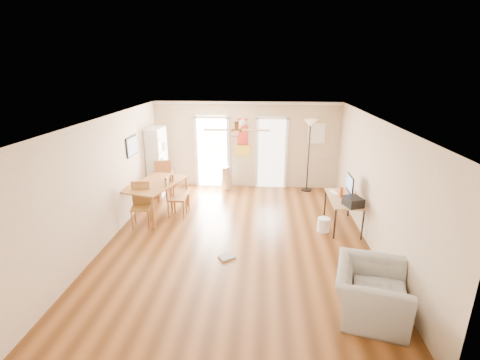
# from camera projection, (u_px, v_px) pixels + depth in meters

# --- Properties ---
(floor) EXTENTS (7.00, 7.00, 0.00)m
(floor) POSITION_uv_depth(u_px,v_px,m) (238.00, 239.00, 7.49)
(floor) COLOR brown
(floor) RESTS_ON ground
(ceiling) EXTENTS (5.50, 7.00, 0.00)m
(ceiling) POSITION_uv_depth(u_px,v_px,m) (238.00, 119.00, 6.68)
(ceiling) COLOR silver
(ceiling) RESTS_ON floor
(wall_back) EXTENTS (5.50, 0.04, 2.60)m
(wall_back) POSITION_uv_depth(u_px,v_px,m) (247.00, 145.00, 10.40)
(wall_back) COLOR beige
(wall_back) RESTS_ON floor
(wall_front) EXTENTS (5.50, 0.04, 2.60)m
(wall_front) POSITION_uv_depth(u_px,v_px,m) (214.00, 284.00, 3.77)
(wall_front) COLOR beige
(wall_front) RESTS_ON floor
(wall_left) EXTENTS (0.04, 7.00, 2.60)m
(wall_left) POSITION_uv_depth(u_px,v_px,m) (108.00, 179.00, 7.27)
(wall_left) COLOR beige
(wall_left) RESTS_ON floor
(wall_right) EXTENTS (0.04, 7.00, 2.60)m
(wall_right) POSITION_uv_depth(u_px,v_px,m) (375.00, 185.00, 6.90)
(wall_right) COLOR beige
(wall_right) RESTS_ON floor
(crown_molding) EXTENTS (5.50, 7.00, 0.08)m
(crown_molding) POSITION_uv_depth(u_px,v_px,m) (238.00, 121.00, 6.69)
(crown_molding) COLOR white
(crown_molding) RESTS_ON wall_back
(kitchen_doorway) EXTENTS (0.90, 0.10, 2.10)m
(kitchen_doorway) POSITION_uv_depth(u_px,v_px,m) (212.00, 153.00, 10.54)
(kitchen_doorway) COLOR white
(kitchen_doorway) RESTS_ON wall_back
(bathroom_doorway) EXTENTS (0.80, 0.10, 2.10)m
(bathroom_doorway) POSITION_uv_depth(u_px,v_px,m) (271.00, 154.00, 10.41)
(bathroom_doorway) COLOR white
(bathroom_doorway) RESTS_ON wall_back
(wall_decal) EXTENTS (0.46, 0.03, 1.10)m
(wall_decal) POSITION_uv_depth(u_px,v_px,m) (243.00, 137.00, 10.31)
(wall_decal) COLOR red
(wall_decal) RESTS_ON wall_back
(ac_grille) EXTENTS (0.50, 0.04, 0.60)m
(ac_grille) POSITION_uv_depth(u_px,v_px,m) (316.00, 133.00, 10.11)
(ac_grille) COLOR white
(ac_grille) RESTS_ON wall_back
(framed_poster) EXTENTS (0.04, 0.66, 0.48)m
(framed_poster) POSITION_uv_depth(u_px,v_px,m) (132.00, 146.00, 8.47)
(framed_poster) COLOR black
(framed_poster) RESTS_ON wall_left
(ceiling_fan) EXTENTS (1.24, 1.24, 0.20)m
(ceiling_fan) POSITION_uv_depth(u_px,v_px,m) (237.00, 130.00, 6.45)
(ceiling_fan) COLOR #593819
(ceiling_fan) RESTS_ON ceiling
(bookshelf) EXTENTS (0.63, 0.95, 1.94)m
(bookshelf) POSITION_uv_depth(u_px,v_px,m) (157.00, 161.00, 9.92)
(bookshelf) COLOR silver
(bookshelf) RESTS_ON floor
(dining_table) EXTENTS (1.44, 1.89, 0.83)m
(dining_table) POSITION_uv_depth(u_px,v_px,m) (156.00, 199.00, 8.62)
(dining_table) COLOR olive
(dining_table) RESTS_ON floor
(dining_chair_right_a) EXTENTS (0.52, 0.52, 1.01)m
(dining_chair_right_a) POSITION_uv_depth(u_px,v_px,m) (181.00, 191.00, 8.90)
(dining_chair_right_a) COLOR #A96D36
(dining_chair_right_a) RESTS_ON floor
(dining_chair_right_b) EXTENTS (0.45, 0.45, 1.05)m
(dining_chair_right_b) POSITION_uv_depth(u_px,v_px,m) (177.00, 196.00, 8.50)
(dining_chair_right_b) COLOR #94572F
(dining_chair_right_b) RESTS_ON floor
(dining_chair_near) EXTENTS (0.49, 0.49, 1.03)m
(dining_chair_near) POSITION_uv_depth(u_px,v_px,m) (141.00, 205.00, 7.96)
(dining_chair_near) COLOR #A67835
(dining_chair_near) RESTS_ON floor
(dining_chair_far) EXTENTS (0.57, 0.57, 1.10)m
(dining_chair_far) POSITION_uv_depth(u_px,v_px,m) (163.00, 178.00, 9.84)
(dining_chair_far) COLOR #9F5A33
(dining_chair_far) RESTS_ON floor
(trash_can) EXTENTS (0.42, 0.42, 0.72)m
(trash_can) POSITION_uv_depth(u_px,v_px,m) (226.00, 178.00, 10.41)
(trash_can) COLOR silver
(trash_can) RESTS_ON floor
(torchiere_lamp) EXTENTS (0.51, 0.51, 2.14)m
(torchiere_lamp) POSITION_uv_depth(u_px,v_px,m) (308.00, 156.00, 10.10)
(torchiere_lamp) COLOR black
(torchiere_lamp) RESTS_ON floor
(computer_desk) EXTENTS (0.67, 1.33, 0.71)m
(computer_desk) POSITION_uv_depth(u_px,v_px,m) (343.00, 212.00, 7.97)
(computer_desk) COLOR #A17857
(computer_desk) RESTS_ON floor
(imac) EXTENTS (0.18, 0.58, 0.53)m
(imac) POSITION_uv_depth(u_px,v_px,m) (350.00, 187.00, 7.77)
(imac) COLOR black
(imac) RESTS_ON computer_desk
(keyboard) EXTENTS (0.17, 0.37, 0.01)m
(keyboard) POSITION_uv_depth(u_px,v_px,m) (334.00, 192.00, 8.19)
(keyboard) COLOR white
(keyboard) RESTS_ON computer_desk
(printer) EXTENTS (0.44, 0.47, 0.20)m
(printer) POSITION_uv_depth(u_px,v_px,m) (353.00, 202.00, 7.37)
(printer) COLOR black
(printer) RESTS_ON computer_desk
(orange_bottle) EXTENTS (0.09, 0.09, 0.25)m
(orange_bottle) POSITION_uv_depth(u_px,v_px,m) (341.00, 192.00, 7.85)
(orange_bottle) COLOR #D14912
(orange_bottle) RESTS_ON computer_desk
(wastebasket_a) EXTENTS (0.34, 0.34, 0.32)m
(wastebasket_a) POSITION_uv_depth(u_px,v_px,m) (324.00, 225.00, 7.79)
(wastebasket_a) COLOR white
(wastebasket_a) RESTS_ON floor
(floor_cloth) EXTENTS (0.37, 0.35, 0.04)m
(floor_cloth) POSITION_uv_depth(u_px,v_px,m) (227.00, 257.00, 6.73)
(floor_cloth) COLOR gray
(floor_cloth) RESTS_ON floor
(armchair) EXTENTS (1.28, 1.38, 0.76)m
(armchair) POSITION_uv_depth(u_px,v_px,m) (371.00, 292.00, 5.11)
(armchair) COLOR #959691
(armchair) RESTS_ON floor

